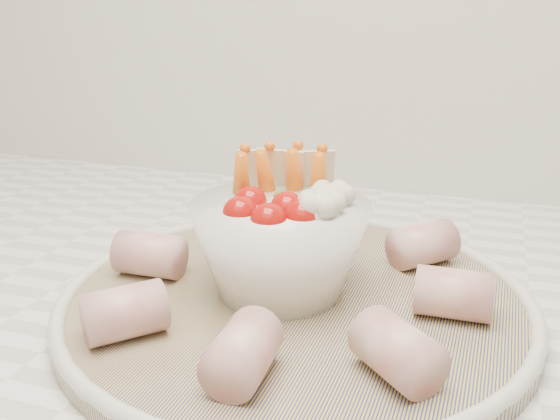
% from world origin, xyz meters
% --- Properties ---
extents(serving_platter, '(0.39, 0.39, 0.02)m').
position_xyz_m(serving_platter, '(-0.07, 1.40, 0.93)').
color(serving_platter, navy).
rests_on(serving_platter, kitchen_counter).
extents(veggie_bowl, '(0.14, 0.14, 0.11)m').
position_xyz_m(veggie_bowl, '(-0.08, 1.40, 0.98)').
color(veggie_bowl, white).
rests_on(veggie_bowl, serving_platter).
extents(cured_meat_rolls, '(0.31, 0.32, 0.04)m').
position_xyz_m(cured_meat_rolls, '(-0.07, 1.40, 0.95)').
color(cured_meat_rolls, '#B65453').
rests_on(cured_meat_rolls, serving_platter).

